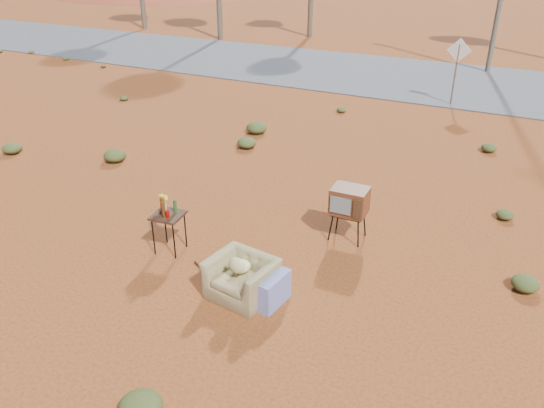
% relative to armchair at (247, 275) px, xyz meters
% --- Properties ---
extents(ground, '(140.00, 140.00, 0.00)m').
position_rel_armchair_xyz_m(ground, '(-0.55, 0.40, -0.41)').
color(ground, '#954E1D').
rests_on(ground, ground).
extents(highway, '(140.00, 7.00, 0.04)m').
position_rel_armchair_xyz_m(highway, '(-0.55, 15.40, -0.39)').
color(highway, '#565659').
rests_on(highway, ground).
extents(armchair, '(1.25, 0.77, 0.87)m').
position_rel_armchair_xyz_m(armchair, '(0.00, 0.00, 0.00)').
color(armchair, '#927F50').
rests_on(armchair, ground).
extents(tv_unit, '(0.67, 0.55, 1.05)m').
position_rel_armchair_xyz_m(tv_unit, '(0.81, 2.45, 0.37)').
color(tv_unit, black).
rests_on(tv_unit, ground).
extents(side_table, '(0.58, 0.58, 1.05)m').
position_rel_armchair_xyz_m(side_table, '(-1.96, 0.60, 0.37)').
color(side_table, '#3D2316').
rests_on(side_table, ground).
extents(rusty_bar, '(1.40, 0.79, 0.04)m').
position_rel_armchair_xyz_m(rusty_bar, '(-0.60, 0.05, -0.39)').
color(rusty_bar, '#4A2313').
rests_on(rusty_bar, ground).
extents(road_sign, '(0.78, 0.06, 2.19)m').
position_rel_armchair_xyz_m(road_sign, '(0.95, 12.40, 1.10)').
color(road_sign, brown).
rests_on(road_sign, ground).
extents(scrub_patch, '(17.49, 8.07, 0.33)m').
position_rel_armchair_xyz_m(scrub_patch, '(-1.38, 4.81, -0.27)').
color(scrub_patch, '#444E22').
rests_on(scrub_patch, ground).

